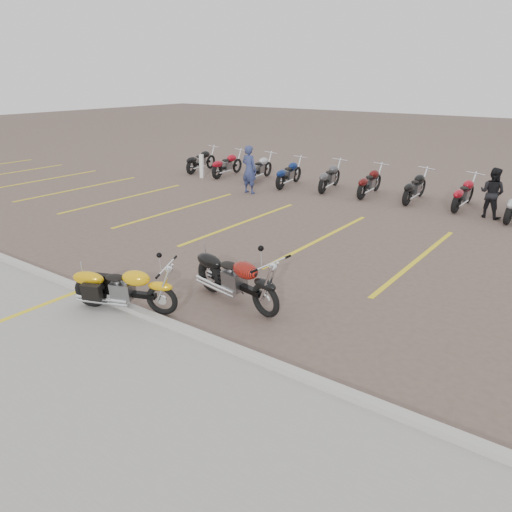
{
  "coord_description": "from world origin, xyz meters",
  "views": [
    {
      "loc": [
        6.26,
        -7.47,
        4.25
      ],
      "look_at": [
        0.59,
        0.24,
        0.75
      ],
      "focal_mm": 35.0,
      "sensor_mm": 36.0,
      "label": 1
    }
  ],
  "objects_px": {
    "person_a": "(249,170)",
    "person_b": "(492,193)",
    "yellow_cruiser": "(123,290)",
    "bollard": "(202,166)",
    "flame_cruiser": "(235,280)"
  },
  "relations": [
    {
      "from": "flame_cruiser",
      "to": "person_b",
      "type": "bearing_deg",
      "value": 86.01
    },
    {
      "from": "flame_cruiser",
      "to": "person_a",
      "type": "xyz_separation_m",
      "value": [
        -5.58,
        7.84,
        0.41
      ]
    },
    {
      "from": "person_a",
      "to": "bollard",
      "type": "relative_size",
      "value": 1.78
    },
    {
      "from": "person_a",
      "to": "person_b",
      "type": "distance_m",
      "value": 8.3
    },
    {
      "from": "yellow_cruiser",
      "to": "flame_cruiser",
      "type": "xyz_separation_m",
      "value": [
        1.48,
        1.52,
        0.04
      ]
    },
    {
      "from": "person_a",
      "to": "person_b",
      "type": "relative_size",
      "value": 1.14
    },
    {
      "from": "flame_cruiser",
      "to": "person_a",
      "type": "bearing_deg",
      "value": 136.26
    },
    {
      "from": "flame_cruiser",
      "to": "person_a",
      "type": "distance_m",
      "value": 9.63
    },
    {
      "from": "person_b",
      "to": "bollard",
      "type": "xyz_separation_m",
      "value": [
        -11.55,
        -0.6,
        -0.29
      ]
    },
    {
      "from": "flame_cruiser",
      "to": "bollard",
      "type": "xyz_separation_m",
      "value": [
        -9.01,
        8.98,
        0.02
      ]
    },
    {
      "from": "yellow_cruiser",
      "to": "person_b",
      "type": "distance_m",
      "value": 11.81
    },
    {
      "from": "person_b",
      "to": "bollard",
      "type": "bearing_deg",
      "value": 15.78
    },
    {
      "from": "flame_cruiser",
      "to": "person_b",
      "type": "height_order",
      "value": "person_b"
    },
    {
      "from": "person_b",
      "to": "yellow_cruiser",
      "type": "bearing_deg",
      "value": 82.91
    },
    {
      "from": "flame_cruiser",
      "to": "person_a",
      "type": "height_order",
      "value": "person_a"
    }
  ]
}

